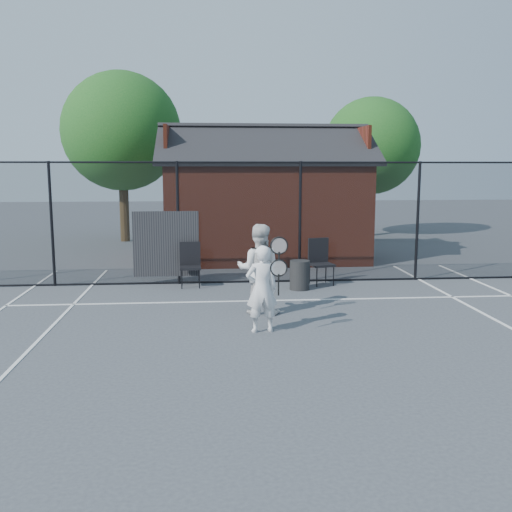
{
  "coord_description": "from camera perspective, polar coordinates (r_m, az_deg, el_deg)",
  "views": [
    {
      "loc": [
        -1.27,
        -8.93,
        2.85
      ],
      "look_at": [
        -0.33,
        2.25,
        1.1
      ],
      "focal_mm": 40.0,
      "sensor_mm": 36.0,
      "label": 1
    }
  ],
  "objects": [
    {
      "name": "player_front",
      "position": [
        9.89,
        0.59,
        -3.29
      ],
      "size": [
        0.71,
        0.54,
        1.53
      ],
      "color": "white",
      "rests_on": "ground"
    },
    {
      "name": "player_back",
      "position": [
        11.12,
        0.28,
        -1.31
      ],
      "size": [
        1.01,
        0.82,
        1.77
      ],
      "color": "white",
      "rests_on": "ground"
    },
    {
      "name": "ground",
      "position": [
        9.46,
        3.15,
        -8.68
      ],
      "size": [
        80.0,
        80.0,
        0.0
      ],
      "primitive_type": "plane",
      "color": "#404349",
      "rests_on": "ground"
    },
    {
      "name": "clubhouse",
      "position": [
        18.06,
        0.81,
        4.91
      ],
      "size": [
        6.5,
        4.36,
        4.19
      ],
      "color": "maroon",
      "rests_on": "ground"
    },
    {
      "name": "waste_bin",
      "position": [
        13.44,
        4.39,
        -1.91
      ],
      "size": [
        0.57,
        0.57,
        0.69
      ],
      "primitive_type": "cylinder",
      "rotation": [
        0.0,
        0.0,
        0.25
      ],
      "color": "black",
      "rests_on": "ground"
    },
    {
      "name": "fence",
      "position": [
        14.04,
        -0.86,
        3.12
      ],
      "size": [
        22.04,
        3.0,
        3.0
      ],
      "color": "black",
      "rests_on": "ground"
    },
    {
      "name": "tree_left",
      "position": [
        22.7,
        -13.29,
        12.01
      ],
      "size": [
        4.48,
        4.48,
        6.44
      ],
      "color": "#352815",
      "rests_on": "ground"
    },
    {
      "name": "chair_left",
      "position": [
        13.74,
        -6.59,
        -0.95
      ],
      "size": [
        0.52,
        0.54,
        1.04
      ],
      "primitive_type": "cube",
      "rotation": [
        0.0,
        0.0,
        0.04
      ],
      "color": "black",
      "rests_on": "ground"
    },
    {
      "name": "court_lines",
      "position": [
        8.22,
        4.45,
        -11.4
      ],
      "size": [
        11.02,
        18.0,
        0.01
      ],
      "color": "white",
      "rests_on": "ground"
    },
    {
      "name": "chair_right",
      "position": [
        14.0,
        6.58,
        -0.65
      ],
      "size": [
        0.64,
        0.66,
        1.1
      ],
      "primitive_type": "cube",
      "rotation": [
        0.0,
        0.0,
        0.23
      ],
      "color": "black",
      "rests_on": "ground"
    },
    {
      "name": "tree_right",
      "position": [
        24.41,
        11.48,
        10.7
      ],
      "size": [
        3.97,
        3.97,
        5.7
      ],
      "color": "#352815",
      "rests_on": "ground"
    }
  ]
}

